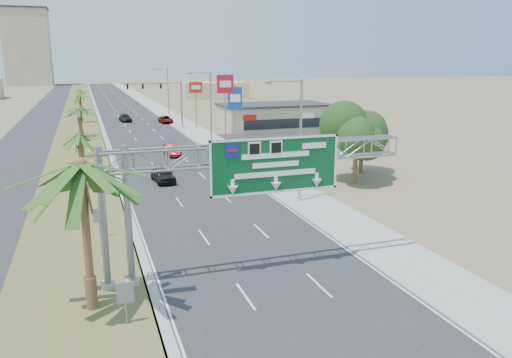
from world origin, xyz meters
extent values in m
cube|color=#28282B|center=(0.00, 110.00, 0.01)|extent=(12.00, 300.00, 0.02)
cube|color=#9E9B93|center=(8.50, 110.00, 0.05)|extent=(4.00, 300.00, 0.10)
cube|color=#58602A|center=(-10.00, 110.00, 0.06)|extent=(7.00, 300.00, 0.12)
cube|color=#28282B|center=(-17.00, 110.00, 0.01)|extent=(8.00, 300.00, 0.02)
cylinder|color=gray|center=(-7.20, 10.00, 3.70)|extent=(0.36, 0.36, 7.40)
cylinder|color=gray|center=(-8.40, 10.00, 3.70)|extent=(0.36, 0.36, 7.40)
cube|color=#9E9B93|center=(-7.20, 10.00, 0.20)|extent=(0.70, 0.70, 0.40)
cube|color=#9E9B93|center=(-8.40, 10.00, 0.20)|extent=(0.70, 0.70, 0.40)
cube|color=#074720|center=(0.50, 9.52, 6.00)|extent=(7.20, 0.12, 3.00)
cube|color=navy|center=(-1.90, 9.44, 6.95)|extent=(0.75, 0.03, 0.75)
cone|color=white|center=(0.50, 9.44, 4.85)|extent=(0.56, 0.56, 0.45)
cylinder|color=brown|center=(-9.20, 8.00, 3.50)|extent=(0.36, 0.36, 7.00)
cylinder|color=brown|center=(-9.20, 8.00, 0.84)|extent=(0.54, 0.54, 1.68)
cylinder|color=brown|center=(-9.50, 32.00, 2.50)|extent=(0.36, 0.36, 5.00)
cylinder|color=brown|center=(-9.50, 32.00, 0.60)|extent=(0.54, 0.54, 1.20)
cylinder|color=brown|center=(-9.50, 48.00, 2.90)|extent=(0.36, 0.36, 5.80)
cylinder|color=brown|center=(-9.50, 48.00, 0.70)|extent=(0.54, 0.54, 1.39)
cylinder|color=brown|center=(-9.50, 66.00, 2.25)|extent=(0.36, 0.36, 4.50)
cylinder|color=brown|center=(-9.50, 66.00, 0.54)|extent=(0.54, 0.54, 1.08)
cylinder|color=brown|center=(-9.50, 85.00, 2.60)|extent=(0.36, 0.36, 5.20)
cylinder|color=brown|center=(-9.50, 85.00, 0.62)|extent=(0.54, 0.54, 1.25)
cylinder|color=brown|center=(-9.50, 110.00, 2.40)|extent=(0.36, 0.36, 4.80)
cylinder|color=brown|center=(-9.50, 110.00, 0.58)|extent=(0.54, 0.54, 1.15)
cylinder|color=gray|center=(7.50, 22.00, 5.00)|extent=(0.20, 0.20, 10.00)
cylinder|color=gray|center=(6.10, 22.00, 9.85)|extent=(2.80, 0.12, 0.12)
cube|color=slate|center=(4.70, 22.00, 9.75)|extent=(0.50, 0.22, 0.18)
cylinder|color=#9E9B93|center=(7.50, 22.00, 0.25)|extent=(0.44, 0.44, 0.50)
cylinder|color=gray|center=(7.50, 52.00, 5.00)|extent=(0.20, 0.20, 10.00)
cylinder|color=gray|center=(6.10, 52.00, 9.85)|extent=(2.80, 0.12, 0.12)
cube|color=slate|center=(4.70, 52.00, 9.75)|extent=(0.50, 0.22, 0.18)
cylinder|color=#9E9B93|center=(7.50, 52.00, 0.25)|extent=(0.44, 0.44, 0.50)
cylinder|color=gray|center=(7.50, 88.00, 5.00)|extent=(0.20, 0.20, 10.00)
cylinder|color=gray|center=(6.10, 88.00, 9.85)|extent=(2.80, 0.12, 0.12)
cube|color=slate|center=(4.70, 88.00, 9.75)|extent=(0.50, 0.22, 0.18)
cylinder|color=#9E9B93|center=(7.50, 88.00, 0.25)|extent=(0.44, 0.44, 0.50)
cylinder|color=gray|center=(7.20, 72.00, 4.00)|extent=(0.28, 0.28, 8.00)
cylinder|color=gray|center=(2.20, 72.00, 7.70)|extent=(10.00, 0.18, 0.18)
cube|color=black|center=(3.70, 71.80, 7.30)|extent=(0.32, 0.18, 0.95)
cube|color=black|center=(0.70, 71.80, 7.30)|extent=(0.32, 0.18, 0.95)
cube|color=black|center=(-1.80, 71.80, 7.30)|extent=(0.32, 0.18, 0.95)
sphere|color=red|center=(3.70, 71.68, 7.60)|extent=(0.22, 0.22, 0.22)
imported|color=black|center=(7.20, 72.00, 7.00)|extent=(0.16, 0.16, 0.60)
cylinder|color=#9E9B93|center=(7.20, 72.00, 0.30)|extent=(0.56, 0.56, 0.60)
cube|color=#CAB188|center=(22.00, 66.00, 2.00)|extent=(18.00, 10.00, 4.00)
cylinder|color=brown|center=(15.00, 26.00, 1.95)|extent=(0.44, 0.44, 3.90)
sphere|color=#173613|center=(15.00, 26.00, 4.55)|extent=(4.50, 4.50, 4.50)
cylinder|color=brown|center=(18.00, 30.00, 1.65)|extent=(0.44, 0.44, 3.30)
sphere|color=#173613|center=(18.00, 30.00, 3.85)|extent=(3.50, 3.50, 3.50)
cylinder|color=gray|center=(-7.80, 6.00, 0.90)|extent=(0.08, 0.08, 1.80)
cube|color=slate|center=(-7.80, 6.00, 1.60)|extent=(0.75, 0.06, 0.95)
cylinder|color=gray|center=(-8.50, 18.00, 0.90)|extent=(0.08, 0.08, 1.80)
cube|color=slate|center=(-8.50, 18.00, 1.60)|extent=(0.75, 0.06, 0.95)
cube|color=gray|center=(-32.00, 250.00, 17.50)|extent=(20.00, 16.00, 35.00)
cube|color=#CAB188|center=(30.00, 140.00, 2.50)|extent=(20.00, 12.00, 5.00)
imported|color=black|center=(-2.18, 32.49, 0.75)|extent=(2.13, 4.52, 1.50)
imported|color=maroon|center=(0.92, 45.87, 0.71)|extent=(1.81, 4.39, 1.41)
imported|color=gray|center=(5.50, 79.67, 0.65)|extent=(2.45, 4.81, 1.30)
imported|color=black|center=(-1.54, 84.23, 0.69)|extent=(2.40, 4.93, 1.38)
cylinder|color=gray|center=(9.00, 50.07, 4.92)|extent=(0.20, 0.20, 9.84)
cube|color=red|center=(9.00, 50.07, 8.44)|extent=(2.41, 0.82, 2.40)
cube|color=white|center=(9.00, 49.89, 8.44)|extent=(1.65, 0.41, 0.84)
cylinder|color=gray|center=(10.96, 52.16, 4.05)|extent=(0.20, 0.20, 8.09)
cube|color=navy|center=(10.96, 52.16, 6.39)|extent=(2.02, 0.75, 3.00)
cube|color=white|center=(10.96, 51.98, 6.39)|extent=(1.37, 0.36, 1.05)
cylinder|color=gray|center=(9.00, 68.54, 4.11)|extent=(0.20, 0.20, 8.22)
cube|color=#B7290E|center=(9.00, 68.54, 7.12)|extent=(2.21, 0.36, 1.80)
cube|color=white|center=(9.00, 68.36, 7.12)|extent=(1.54, 0.08, 0.63)
camera|label=1|loc=(-8.88, -14.63, 11.37)|focal=35.00mm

